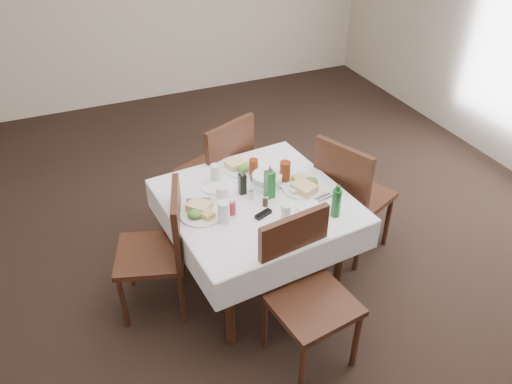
% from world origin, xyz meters
% --- Properties ---
extents(ground_plane, '(7.00, 7.00, 0.00)m').
position_xyz_m(ground_plane, '(0.00, 0.00, 0.00)').
color(ground_plane, black).
extents(room_shell, '(6.04, 7.04, 2.80)m').
position_xyz_m(room_shell, '(0.00, 0.00, 1.71)').
color(room_shell, beige).
rests_on(room_shell, ground).
extents(dining_table, '(1.30, 1.30, 0.76)m').
position_xyz_m(dining_table, '(-0.03, -0.14, 0.67)').
color(dining_table, black).
rests_on(dining_table, ground).
extents(chair_north, '(0.64, 0.64, 1.03)m').
position_xyz_m(chair_north, '(-0.02, 0.61, 0.59)').
color(chair_north, black).
rests_on(chair_north, ground).
extents(chair_south, '(0.54, 0.54, 1.00)m').
position_xyz_m(chair_south, '(-0.01, -0.81, 0.57)').
color(chair_south, black).
rests_on(chair_south, ground).
extents(chair_east, '(0.63, 0.63, 1.02)m').
position_xyz_m(chair_east, '(0.75, -0.11, 0.59)').
color(chair_east, black).
rests_on(chair_east, ground).
extents(chair_west, '(0.57, 0.57, 0.96)m').
position_xyz_m(chair_west, '(-0.69, -0.10, 0.55)').
color(chair_west, black).
rests_on(chair_west, ground).
extents(meal_north, '(0.27, 0.27, 0.06)m').
position_xyz_m(meal_north, '(0.02, 0.25, 0.79)').
color(meal_north, white).
rests_on(meal_north, dining_table).
extents(meal_south, '(0.23, 0.23, 0.05)m').
position_xyz_m(meal_south, '(-0.02, -0.56, 0.78)').
color(meal_south, white).
rests_on(meal_south, dining_table).
extents(meal_east, '(0.31, 0.31, 0.07)m').
position_xyz_m(meal_east, '(0.33, -0.17, 0.79)').
color(meal_east, white).
rests_on(meal_east, dining_table).
extents(meal_west, '(0.28, 0.28, 0.06)m').
position_xyz_m(meal_west, '(-0.43, -0.16, 0.79)').
color(meal_west, white).
rests_on(meal_west, dining_table).
extents(side_plate_a, '(0.18, 0.18, 0.01)m').
position_xyz_m(side_plate_a, '(-0.25, 0.09, 0.77)').
color(side_plate_a, white).
rests_on(side_plate_a, dining_table).
extents(side_plate_b, '(0.17, 0.17, 0.01)m').
position_xyz_m(side_plate_b, '(0.25, -0.36, 0.77)').
color(side_plate_b, white).
rests_on(side_plate_b, dining_table).
extents(water_n, '(0.07, 0.07, 0.13)m').
position_xyz_m(water_n, '(-0.20, 0.18, 0.83)').
color(water_n, silver).
rests_on(water_n, dining_table).
extents(water_s, '(0.06, 0.06, 0.12)m').
position_xyz_m(water_s, '(0.05, -0.43, 0.82)').
color(water_s, silver).
rests_on(water_s, dining_table).
extents(water_e, '(0.06, 0.06, 0.12)m').
position_xyz_m(water_e, '(0.27, 0.02, 0.82)').
color(water_e, silver).
rests_on(water_e, dining_table).
extents(water_w, '(0.08, 0.08, 0.15)m').
position_xyz_m(water_w, '(-0.31, -0.28, 0.83)').
color(water_w, silver).
rests_on(water_w, dining_table).
extents(iced_tea_a, '(0.07, 0.07, 0.14)m').
position_xyz_m(iced_tea_a, '(0.07, 0.13, 0.83)').
color(iced_tea_a, maroon).
rests_on(iced_tea_a, dining_table).
extents(iced_tea_b, '(0.08, 0.08, 0.16)m').
position_xyz_m(iced_tea_b, '(0.24, -0.03, 0.84)').
color(iced_tea_b, maroon).
rests_on(iced_tea_b, dining_table).
extents(bread_basket, '(0.24, 0.24, 0.08)m').
position_xyz_m(bread_basket, '(0.12, -0.01, 0.80)').
color(bread_basket, silver).
rests_on(bread_basket, dining_table).
extents(oil_cruet_dark, '(0.05, 0.05, 0.20)m').
position_xyz_m(oil_cruet_dark, '(-0.09, -0.04, 0.85)').
color(oil_cruet_dark, black).
rests_on(oil_cruet_dark, dining_table).
extents(oil_cruet_green, '(0.06, 0.06, 0.26)m').
position_xyz_m(oil_cruet_green, '(0.07, -0.15, 0.87)').
color(oil_cruet_green, '#185E22').
rests_on(oil_cruet_green, dining_table).
extents(ketchup_bottle, '(0.05, 0.05, 0.11)m').
position_xyz_m(ketchup_bottle, '(-0.24, -0.23, 0.82)').
color(ketchup_bottle, '#B01F32').
rests_on(ketchup_bottle, dining_table).
extents(salt_shaker, '(0.03, 0.03, 0.07)m').
position_xyz_m(salt_shaker, '(-0.06, -0.13, 0.80)').
color(salt_shaker, white).
rests_on(salt_shaker, dining_table).
extents(pepper_shaker, '(0.04, 0.04, 0.09)m').
position_xyz_m(pepper_shaker, '(-0.00, -0.24, 0.80)').
color(pepper_shaker, '#3F2F1C').
rests_on(pepper_shaker, dining_table).
extents(coffee_mug, '(0.13, 0.13, 0.09)m').
position_xyz_m(coffee_mug, '(-0.24, -0.04, 0.80)').
color(coffee_mug, white).
rests_on(coffee_mug, dining_table).
extents(sunglasses, '(0.13, 0.08, 0.03)m').
position_xyz_m(sunglasses, '(-0.06, -0.34, 0.78)').
color(sunglasses, black).
rests_on(sunglasses, dining_table).
extents(green_bottle, '(0.06, 0.06, 0.23)m').
position_xyz_m(green_bottle, '(0.37, -0.52, 0.87)').
color(green_bottle, '#185E22').
rests_on(green_bottle, dining_table).
extents(sugar_caddy, '(0.10, 0.06, 0.04)m').
position_xyz_m(sugar_caddy, '(0.25, -0.19, 0.79)').
color(sugar_caddy, white).
rests_on(sugar_caddy, dining_table).
extents(cutlery_n, '(0.09, 0.16, 0.01)m').
position_xyz_m(cutlery_n, '(0.14, 0.25, 0.77)').
color(cutlery_n, silver).
rests_on(cutlery_n, dining_table).
extents(cutlery_s, '(0.06, 0.16, 0.01)m').
position_xyz_m(cutlery_s, '(-0.15, -0.57, 0.77)').
color(cutlery_s, silver).
rests_on(cutlery_s, dining_table).
extents(cutlery_e, '(0.20, 0.09, 0.01)m').
position_xyz_m(cutlery_e, '(0.37, -0.33, 0.77)').
color(cutlery_e, silver).
rests_on(cutlery_e, dining_table).
extents(cutlery_w, '(0.17, 0.09, 0.01)m').
position_xyz_m(cutlery_w, '(-0.39, -0.01, 0.77)').
color(cutlery_w, silver).
rests_on(cutlery_w, dining_table).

